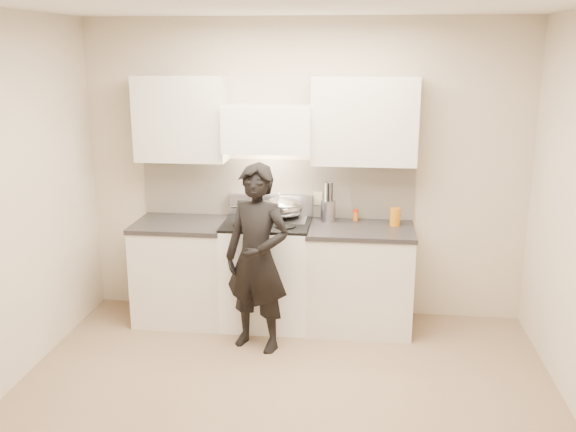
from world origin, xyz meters
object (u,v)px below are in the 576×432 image
Objects in this scene: person at (257,258)px; stove at (267,272)px; counter_right at (360,277)px; wok at (284,207)px; utensil_crock at (328,209)px.

stove is at bearing 109.41° from person.
counter_right is 0.91m from wok.
wok is at bearing 170.74° from counter_right.
counter_right is at bearing -30.95° from utensil_crock.
utensil_crock is at bearing 10.05° from wok.
stove reaches higher than counter_right.
stove is 0.79m from utensil_crock.
wok is (-0.69, 0.11, 0.59)m from counter_right.
wok reaches higher than counter_right.
stove is 0.62× the size of person.
wok is 0.70m from person.
person is (-0.15, -0.63, -0.28)m from wok.
stove is at bearing -141.87° from wok.
person is at bearing -127.43° from utensil_crock.
stove is 0.83m from counter_right.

